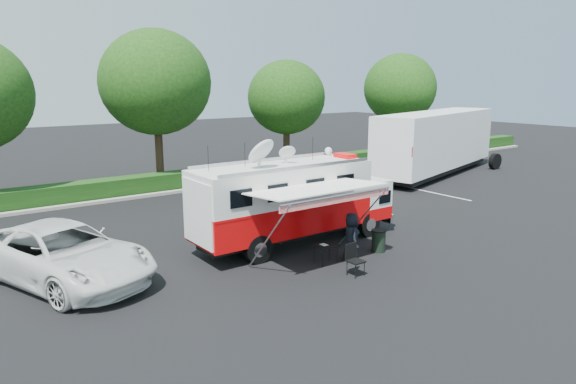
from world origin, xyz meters
name	(u,v)px	position (x,y,z in m)	size (l,w,h in m)	color
ground_plane	(296,243)	(0.00, 0.00, 0.00)	(120.00, 120.00, 0.00)	black
back_border	(176,99)	(1.14, 12.90, 5.00)	(60.00, 6.14, 8.87)	#9E998E
stall_lines	(243,227)	(-0.50, 3.00, 0.00)	(24.12, 5.50, 0.01)	silver
command_truck	(294,200)	(-0.07, 0.00, 1.68)	(8.19, 2.26, 3.94)	black
awning	(320,191)	(-0.80, -2.35, 2.53)	(4.47, 2.33, 2.71)	white
white_suv	(65,281)	(-8.02, 1.18, 0.00)	(2.94, 6.37, 1.77)	silver
person	(351,260)	(0.37, -2.64, 0.00)	(0.82, 0.53, 1.68)	black
folding_table	(326,246)	(-0.52, -2.38, 0.61)	(0.85, 0.65, 0.67)	black
folding_chair	(353,257)	(-0.48, -3.66, 0.60)	(0.49, 0.51, 1.01)	black
trash_bin	(379,241)	(1.83, -2.53, 0.40)	(0.53, 0.53, 0.80)	black
semi_trailer	(437,142)	(16.26, 6.34, 2.15)	(13.44, 6.22, 4.07)	white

